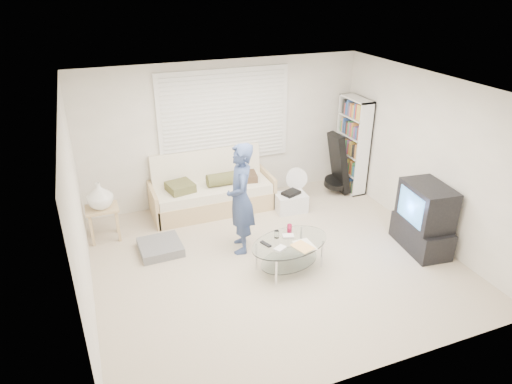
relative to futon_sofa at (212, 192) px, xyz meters
name	(u,v)px	position (x,y,z in m)	size (l,w,h in m)	color
ground	(274,260)	(0.38, -1.87, -0.34)	(5.00, 5.00, 0.00)	#B9A890
room_shell	(262,144)	(0.38, -1.40, 1.29)	(5.02, 4.52, 2.51)	beige
window_blinds	(225,117)	(0.38, 0.33, 1.21)	(2.32, 0.08, 1.62)	silver
futon_sofa	(212,192)	(0.00, 0.00, 0.00)	(2.10, 0.85, 1.02)	tan
grey_floor_pillow	(160,247)	(-1.11, -1.04, -0.27)	(0.61, 0.61, 0.14)	slate
side_table	(100,198)	(-1.84, -0.37, 0.38)	(0.49, 0.39, 0.96)	tan
bookshelf	(352,145)	(2.70, -0.13, 0.55)	(0.28, 0.75, 1.77)	white
guitar_case	(338,168)	(2.37, -0.23, 0.18)	(0.43, 0.43, 1.15)	black
floor_fan	(295,182)	(1.49, -0.25, 0.05)	(0.41, 0.27, 0.66)	white
storage_bin	(291,202)	(1.26, -0.56, -0.17)	(0.55, 0.40, 0.37)	white
tv_unit	(424,218)	(2.58, -2.36, 0.16)	(0.61, 1.00, 1.03)	black
coffee_table	(289,247)	(0.50, -2.12, 0.01)	(1.31, 0.99, 0.55)	silver
standing_person	(241,199)	(0.05, -1.40, 0.50)	(0.61, 0.40, 1.68)	navy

